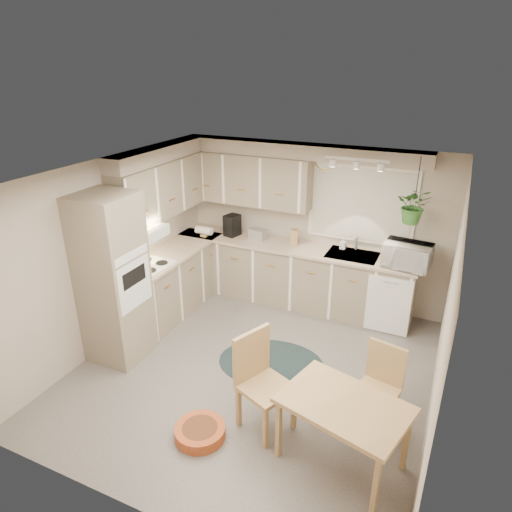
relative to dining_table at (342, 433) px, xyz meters
name	(u,v)px	position (x,y,z in m)	size (l,w,h in m)	color
floor	(253,370)	(-1.30, 0.91, -0.34)	(4.20, 4.20, 0.00)	slate
ceiling	(253,174)	(-1.30, 0.91, 2.06)	(4.20, 4.20, 0.00)	silver
wall_back	(312,224)	(-1.30, 3.01, 0.86)	(4.00, 0.04, 2.40)	#B1A392
wall_front	(132,399)	(-1.30, -1.19, 0.86)	(4.00, 0.04, 2.40)	#B1A392
wall_left	(111,252)	(-3.30, 0.91, 0.86)	(0.04, 4.20, 2.40)	#B1A392
wall_right	(446,321)	(0.70, 0.91, 0.86)	(0.04, 4.20, 2.40)	#B1A392
base_cab_left	(174,281)	(-3.00, 1.78, 0.11)	(0.60, 1.85, 0.90)	gray
base_cab_back	(291,275)	(-1.50, 2.71, 0.11)	(3.60, 0.60, 0.90)	gray
counter_left	(172,252)	(-2.99, 1.78, 0.58)	(0.64, 1.89, 0.04)	#CDB196
counter_back	(292,247)	(-1.50, 2.70, 0.58)	(3.64, 0.64, 0.04)	#CDB196
oven_stack	(113,279)	(-2.98, 0.53, 0.71)	(0.65, 0.65, 2.10)	gray
wall_oven_face	(135,284)	(-2.66, 0.53, 0.71)	(0.02, 0.56, 0.58)	white
upper_cab_left	(164,188)	(-3.13, 1.91, 1.48)	(0.35, 2.00, 0.75)	gray
upper_cab_back	(246,179)	(-2.30, 2.83, 1.48)	(2.00, 0.35, 0.75)	gray
soffit_left	(160,153)	(-3.15, 1.91, 1.96)	(0.30, 2.00, 0.20)	#B1A392
soffit_back	(299,151)	(-1.50, 2.86, 1.96)	(3.60, 0.30, 0.20)	#B1A392
cooktop	(148,266)	(-2.98, 1.21, 0.60)	(0.52, 0.58, 0.02)	white
range_hood	(143,234)	(-3.00, 1.21, 1.06)	(0.40, 0.60, 0.14)	white
window_blinds	(361,205)	(-0.60, 2.98, 1.26)	(1.40, 0.02, 1.00)	white
window_frame	(361,205)	(-0.60, 2.99, 1.26)	(1.50, 0.02, 1.10)	white
sink	(352,258)	(-0.60, 2.71, 0.56)	(0.70, 0.48, 0.10)	#9C9FA3
dishwasher_front	(388,306)	(0.00, 2.40, 0.08)	(0.58, 0.01, 0.83)	white
track_light_bar	(357,159)	(-0.60, 2.46, 1.99)	(0.80, 0.04, 0.04)	white
wall_clock	(325,160)	(-1.15, 2.98, 1.84)	(0.30, 0.30, 0.03)	gold
dining_table	(342,433)	(0.00, 0.00, 0.00)	(1.09, 0.73, 0.69)	tan
chair_left	(267,385)	(-0.80, 0.13, 0.17)	(0.48, 0.48, 1.03)	tan
chair_back	(376,390)	(0.19, 0.60, 0.10)	(0.41, 0.41, 0.88)	tan
braided_rug	(271,363)	(-1.16, 1.12, -0.34)	(1.31, 0.98, 0.01)	black
pet_bed	(200,432)	(-1.34, -0.28, -0.29)	(0.51, 0.51, 0.12)	#BC3B25
microwave	(408,253)	(0.13, 2.61, 0.80)	(0.60, 0.33, 0.40)	white
soap_bottle	(343,247)	(-0.78, 2.86, 0.63)	(0.08, 0.17, 0.08)	white
hanging_plant	(414,210)	(0.13, 2.61, 1.39)	(0.42, 0.47, 0.36)	#356D2B
coffee_maker	(232,225)	(-2.50, 2.71, 0.76)	(0.19, 0.23, 0.33)	black
toaster	(258,234)	(-2.07, 2.73, 0.67)	(0.26, 0.15, 0.16)	#9C9FA3
knife_block	(294,237)	(-1.49, 2.76, 0.71)	(0.10, 0.10, 0.23)	tan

